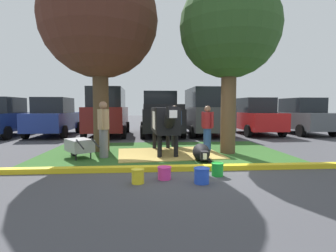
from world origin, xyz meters
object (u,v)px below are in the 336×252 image
object	(u,v)px
shade_tree_right	(230,29)
calf_lying	(201,152)
bucket_blue	(202,175)
sedan_silver	(301,117)
hatchback_white	(2,118)
sedan_blue	(54,117)
suv_dark_grey	(205,112)
person_handler	(175,125)
suv_black	(108,112)
shade_tree_left	(99,20)
cow_holstein	(165,120)
bucket_pink	(164,173)
sedan_red	(254,117)
bucket_green	(217,169)
wheelbarrow	(79,146)
person_visitor_near	(207,127)
person_visitor_far	(104,128)
bucket_yellow	(138,176)
pickup_truck_black	(160,114)

from	to	relation	value
shade_tree_right	calf_lying	size ratio (longest dim) A/B	4.31
bucket_blue	sedan_silver	world-z (taller)	sedan_silver
hatchback_white	sedan_blue	xyz separation A→B (m)	(2.48, 0.33, 0.00)
shade_tree_right	suv_dark_grey	world-z (taller)	shade_tree_right
person_handler	suv_dark_grey	world-z (taller)	suv_dark_grey
sedan_blue	suv_black	xyz separation A→B (m)	(2.84, -0.14, 0.29)
sedan_blue	shade_tree_left	bearing A→B (deg)	-57.47
cow_holstein	bucket_pink	distance (m)	3.16
suv_dark_grey	person_handler	bearing A→B (deg)	-116.52
calf_lying	suv_dark_grey	size ratio (longest dim) A/B	0.28
cow_holstein	person_handler	bearing A→B (deg)	72.15
shade_tree_left	suv_black	bearing A→B (deg)	96.09
cow_holstein	sedan_red	distance (m)	7.92
bucket_green	shade_tree_right	bearing A→B (deg)	68.59
bucket_pink	sedan_blue	world-z (taller)	sedan_blue
shade_tree_left	bucket_blue	world-z (taller)	shade_tree_left
sedan_red	shade_tree_left	bearing A→B (deg)	-145.39
shade_tree_left	sedan_blue	size ratio (longest dim) A/B	1.44
shade_tree_left	cow_holstein	distance (m)	3.99
wheelbarrow	sedan_red	world-z (taller)	sedan_red
person_visitor_near	hatchback_white	xyz separation A→B (m)	(-9.49, 5.26, 0.14)
sedan_blue	sedan_silver	world-z (taller)	same
hatchback_white	person_visitor_far	bearing A→B (deg)	-45.13
shade_tree_right	wheelbarrow	bearing A→B (deg)	-173.83
cow_holstein	person_visitor_near	world-z (taller)	person_visitor_near
cow_holstein	bucket_green	distance (m)	3.14
calf_lying	bucket_pink	size ratio (longest dim) A/B	4.33
person_visitor_near	bucket_green	bearing A→B (deg)	-98.77
shade_tree_left	bucket_yellow	size ratio (longest dim) A/B	21.33
shade_tree_right	pickup_truck_black	distance (m)	7.07
person_handler	sedan_silver	xyz separation A→B (m)	(7.65, 4.30, 0.14)
bucket_yellow	sedan_blue	size ratio (longest dim) A/B	0.07
person_visitor_near	suv_dark_grey	xyz separation A→B (m)	(1.05, 5.27, 0.43)
person_handler	person_visitor_near	bearing A→B (deg)	-48.42
pickup_truck_black	suv_dark_grey	size ratio (longest dim) A/B	1.17
shade_tree_left	suv_black	distance (m)	6.07
bucket_blue	pickup_truck_black	world-z (taller)	pickup_truck_black
person_handler	sedan_blue	xyz separation A→B (m)	(-6.00, 4.45, 0.14)
calf_lying	person_visitor_near	bearing A→B (deg)	71.35
person_handler	bucket_yellow	world-z (taller)	person_handler
shade_tree_left	bucket_blue	size ratio (longest dim) A/B	19.74
shade_tree_right	suv_black	size ratio (longest dim) A/B	1.22
wheelbarrow	bucket_yellow	xyz separation A→B (m)	(1.84, -2.71, -0.23)
sedan_blue	pickup_truck_black	bearing A→B (deg)	1.49
calf_lying	shade_tree_right	bearing A→B (deg)	44.90
wheelbarrow	bucket_yellow	bearing A→B (deg)	-55.86
person_visitor_near	sedan_red	world-z (taller)	sedan_red
sedan_silver	calf_lying	bearing A→B (deg)	-135.79
shade_tree_right	bucket_yellow	size ratio (longest dim) A/B	18.92
cow_holstein	bucket_yellow	xyz separation A→B (m)	(-0.75, -3.27, -0.94)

